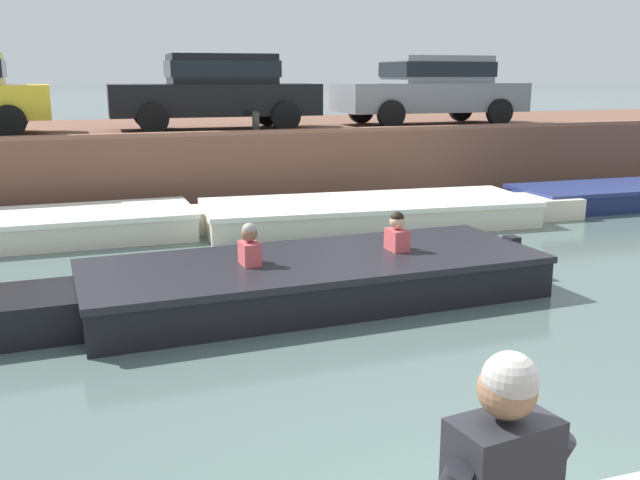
# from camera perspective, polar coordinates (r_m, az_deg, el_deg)

# --- Properties ---
(ground_plane) EXTENTS (400.00, 400.00, 0.00)m
(ground_plane) POSITION_cam_1_polar(r_m,az_deg,el_deg) (8.66, -2.56, -4.58)
(ground_plane) COLOR #4C605B
(far_quay_wall) EXTENTS (60.00, 6.00, 1.50)m
(far_quay_wall) POSITION_cam_1_polar(r_m,az_deg,el_deg) (16.72, -10.83, 6.42)
(far_quay_wall) COLOR brown
(far_quay_wall) RESTS_ON ground
(far_wall_coping) EXTENTS (60.00, 0.24, 0.08)m
(far_wall_coping) POSITION_cam_1_polar(r_m,az_deg,el_deg) (13.81, -9.26, 8.41)
(far_wall_coping) COLOR brown
(far_wall_coping) RESTS_ON far_quay_wall
(boat_moored_west_cream) EXTENTS (6.05, 1.88, 0.46)m
(boat_moored_west_cream) POSITION_cam_1_polar(r_m,az_deg,el_deg) (12.29, -20.81, 0.97)
(boat_moored_west_cream) COLOR silver
(boat_moored_west_cream) RESTS_ON ground
(boat_moored_central_cream) EXTENTS (7.05, 2.43, 0.46)m
(boat_moored_central_cream) POSITION_cam_1_polar(r_m,az_deg,el_deg) (12.78, 5.14, 2.23)
(boat_moored_central_cream) COLOR silver
(boat_moored_central_cream) RESTS_ON ground
(boat_moored_east_navy) EXTENTS (6.09, 1.80, 0.43)m
(boat_moored_east_navy) POSITION_cam_1_polar(r_m,az_deg,el_deg) (15.91, 23.06, 3.33)
(boat_moored_east_navy) COLOR navy
(boat_moored_east_navy) RESTS_ON ground
(motorboat_passing) EXTENTS (6.65, 2.24, 0.99)m
(motorboat_passing) POSITION_cam_1_polar(r_m,az_deg,el_deg) (8.43, -1.98, -3.24)
(motorboat_passing) COLOR black
(motorboat_passing) RESTS_ON ground
(car_centre_black) EXTENTS (4.31, 1.99, 1.54)m
(car_centre_black) POSITION_cam_1_polar(r_m,az_deg,el_deg) (15.30, -8.27, 11.91)
(car_centre_black) COLOR black
(car_centre_black) RESTS_ON far_quay_wall
(car_right_inner_grey) EXTENTS (4.31, 1.99, 1.54)m
(car_right_inner_grey) POSITION_cam_1_polar(r_m,az_deg,el_deg) (16.95, 8.94, 11.99)
(car_right_inner_grey) COLOR slate
(car_right_inner_grey) RESTS_ON far_quay_wall
(mooring_bollard_mid) EXTENTS (0.15, 0.15, 0.45)m
(mooring_bollard_mid) POSITION_cam_1_polar(r_m,az_deg,el_deg) (14.13, -5.15, 9.44)
(mooring_bollard_mid) COLOR #2D2B28
(mooring_bollard_mid) RESTS_ON far_quay_wall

